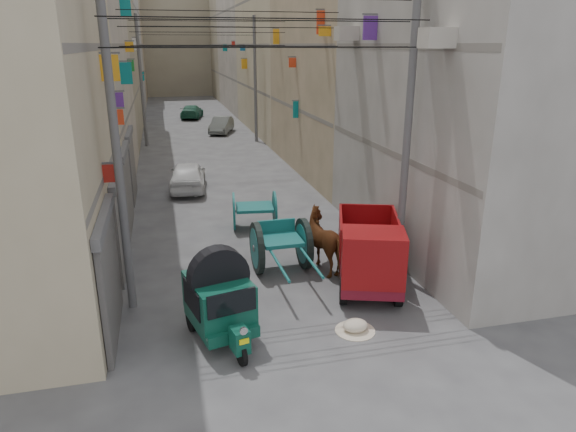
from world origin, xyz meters
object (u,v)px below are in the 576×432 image
object	(u,v)px
tonga_cart	(281,245)
distant_car_grey	(221,125)
auto_rickshaw	(220,298)
distant_car_white	(188,176)
mini_truck	(370,258)
horse	(328,242)
second_cart	(254,209)
feed_sack	(355,325)
distant_car_green	(192,112)

from	to	relation	value
tonga_cart	distant_car_grey	size ratio (longest dim) A/B	0.94
auto_rickshaw	tonga_cart	world-z (taller)	auto_rickshaw
distant_car_white	mini_truck	bearing A→B (deg)	115.30
tonga_cart	distant_car_white	size ratio (longest dim) A/B	0.88
horse	second_cart	bearing A→B (deg)	-89.39
distant_car_white	distant_car_grey	bearing A→B (deg)	-96.74
second_cart	distant_car_grey	bearing A→B (deg)	93.16
mini_truck	feed_sack	world-z (taller)	mini_truck
feed_sack	distant_car_green	size ratio (longest dim) A/B	0.15
auto_rickshaw	second_cart	world-z (taller)	auto_rickshaw
auto_rickshaw	mini_truck	size ratio (longest dim) A/B	0.64
distant_car_green	distant_car_grey	bearing A→B (deg)	112.96
distant_car_white	distant_car_green	world-z (taller)	distant_car_white
tonga_cart	distant_car_white	bearing A→B (deg)	101.42
tonga_cart	mini_truck	bearing A→B (deg)	-44.67
distant_car_green	second_cart	bearing A→B (deg)	103.00
second_cart	tonga_cart	bearing A→B (deg)	-81.57
feed_sack	distant_car_green	bearing A→B (deg)	92.02
auto_rickshaw	horse	distance (m)	4.55
auto_rickshaw	distant_car_white	distance (m)	12.70
tonga_cart	feed_sack	distance (m)	3.86
mini_truck	horse	world-z (taller)	mini_truck
feed_sack	distant_car_grey	distance (m)	28.40
tonga_cart	mini_truck	world-z (taller)	mini_truck
tonga_cart	horse	bearing A→B (deg)	-12.48
auto_rickshaw	distant_car_grey	bearing A→B (deg)	69.83
distant_car_white	feed_sack	bearing A→B (deg)	108.38
second_cart	distant_car_white	bearing A→B (deg)	115.75
second_cart	distant_car_green	bearing A→B (deg)	97.31
auto_rickshaw	distant_car_grey	size ratio (longest dim) A/B	0.69
horse	distant_car_white	size ratio (longest dim) A/B	0.54
feed_sack	distant_car_green	xyz separation A→B (m)	(-1.31, 37.04, 0.43)
tonga_cart	horse	world-z (taller)	horse
mini_truck	distant_car_green	size ratio (longest dim) A/B	0.96
tonga_cart	second_cart	bearing A→B (deg)	90.58
feed_sack	horse	world-z (taller)	horse
distant_car_green	feed_sack	bearing A→B (deg)	104.43
distant_car_grey	distant_car_green	xyz separation A→B (m)	(-1.61, 8.65, -0.01)
feed_sack	distant_car_grey	world-z (taller)	distant_car_grey
distant_car_grey	distant_car_green	world-z (taller)	distant_car_grey
second_cart	distant_car_white	world-z (taller)	second_cart
distant_car_grey	feed_sack	bearing A→B (deg)	-71.95
tonga_cart	distant_car_white	world-z (taller)	tonga_cart
auto_rickshaw	distant_car_grey	xyz separation A→B (m)	(3.32, 27.90, -0.39)
distant_car_white	distant_car_grey	xyz separation A→B (m)	(3.31, 15.21, -0.06)
mini_truck	distant_car_green	xyz separation A→B (m)	(-2.38, 35.21, -0.37)
second_cart	horse	world-z (taller)	horse
auto_rickshaw	distant_car_green	bearing A→B (deg)	73.94
auto_rickshaw	distant_car_white	xyz separation A→B (m)	(0.01, 12.69, -0.33)
second_cart	distant_car_green	size ratio (longest dim) A/B	0.42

